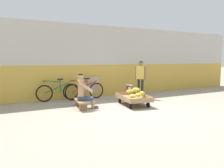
{
  "coord_description": "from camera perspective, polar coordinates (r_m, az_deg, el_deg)",
  "views": [
    {
      "loc": [
        -3.81,
        -5.4,
        1.58
      ],
      "look_at": [
        -0.37,
        1.21,
        0.75
      ],
      "focal_mm": 34.99,
      "sensor_mm": 36.0,
      "label": 1
    }
  ],
  "objects": [
    {
      "name": "ground_plane",
      "position": [
        6.79,
        7.52,
        -7.14
      ],
      "size": [
        80.0,
        80.0,
        0.0
      ],
      "primitive_type": "plane",
      "color": "gray"
    },
    {
      "name": "back_wall",
      "position": [
        9.5,
        -3.9,
        5.94
      ],
      "size": [
        16.0,
        0.3,
        3.03
      ],
      "color": "gold",
      "rests_on": "ground"
    },
    {
      "name": "banana_cart",
      "position": [
        7.65,
        5.58,
        -3.76
      ],
      "size": [
        1.06,
        1.56,
        0.36
      ],
      "color": "#99754C",
      "rests_on": "ground"
    },
    {
      "name": "banana_pile",
      "position": [
        7.63,
        6.13,
        -2.11
      ],
      "size": [
        0.99,
        1.26,
        0.26
      ],
      "color": "gold",
      "rests_on": "banana_cart"
    },
    {
      "name": "low_bench",
      "position": [
        7.22,
        -8.16,
        -4.74
      ],
      "size": [
        0.46,
        1.13,
        0.27
      ],
      "color": "olive",
      "rests_on": "ground"
    },
    {
      "name": "vendor_seated",
      "position": [
        7.16,
        -7.5,
        -1.83
      ],
      "size": [
        0.73,
        0.6,
        1.14
      ],
      "color": "tan",
      "rests_on": "ground"
    },
    {
      "name": "plastic_crate",
      "position": [
        8.72,
        4.39,
        -3.11
      ],
      "size": [
        0.36,
        0.28,
        0.3
      ],
      "color": "#234CA8",
      "rests_on": "ground"
    },
    {
      "name": "weighing_scale",
      "position": [
        8.67,
        4.41,
        -1.13
      ],
      "size": [
        0.3,
        0.3,
        0.29
      ],
      "color": "#28282D",
      "rests_on": "plastic_crate"
    },
    {
      "name": "bicycle_near_left",
      "position": [
        8.67,
        -13.97,
        -1.98
      ],
      "size": [
        1.66,
        0.48,
        0.86
      ],
      "color": "black",
      "rests_on": "ground"
    },
    {
      "name": "bicycle_far_left",
      "position": [
        8.8,
        -7.14,
        -1.71
      ],
      "size": [
        1.66,
        0.48,
        0.86
      ],
      "color": "black",
      "rests_on": "ground"
    },
    {
      "name": "sign_board",
      "position": [
        9.23,
        -5.62,
        -0.78
      ],
      "size": [
        0.7,
        0.22,
        0.88
      ],
      "color": "#C6B289",
      "rests_on": "ground"
    },
    {
      "name": "customer_adult",
      "position": [
        8.95,
        7.49,
        2.28
      ],
      "size": [
        0.34,
        0.42,
        1.53
      ],
      "color": "#232328",
      "rests_on": "ground"
    }
  ]
}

